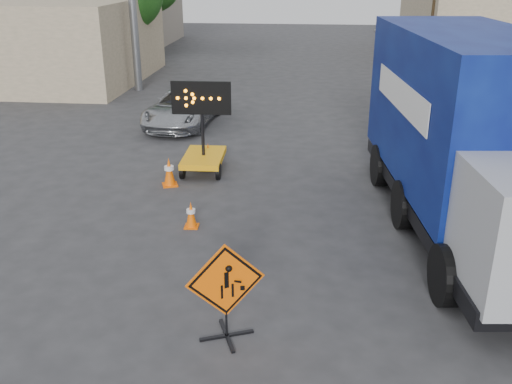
% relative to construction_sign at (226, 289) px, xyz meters
% --- Properties ---
extents(ground, '(100.00, 100.00, 0.00)m').
position_rel_construction_sign_xyz_m(ground, '(-0.58, 0.71, -0.90)').
color(ground, '#2D2D30').
rests_on(ground, ground).
extents(curb_right, '(0.40, 60.00, 0.12)m').
position_rel_construction_sign_xyz_m(curb_right, '(6.62, 15.71, -0.84)').
color(curb_right, gray).
rests_on(curb_right, ground).
extents(sidewalk_right, '(4.00, 60.00, 0.15)m').
position_rel_construction_sign_xyz_m(sidewalk_right, '(8.92, 15.71, -0.82)').
color(sidewalk_right, gray).
rests_on(sidewalk_right, ground).
extents(storefront_left_near, '(14.00, 10.00, 4.00)m').
position_rel_construction_sign_xyz_m(storefront_left_near, '(-14.58, 20.71, 1.10)').
color(storefront_left_near, '#C0A98B').
rests_on(storefront_left_near, ground).
extents(storefront_left_far, '(12.00, 10.00, 4.40)m').
position_rel_construction_sign_xyz_m(storefront_left_far, '(-15.58, 34.71, 1.30)').
color(storefront_left_far, gray).
rests_on(storefront_left_far, ground).
extents(building_right_far, '(10.00, 14.00, 4.60)m').
position_rel_construction_sign_xyz_m(building_right_far, '(12.42, 30.71, 1.40)').
color(building_right_far, '#C0A98B').
rests_on(building_right_far, ground).
extents(construction_sign, '(1.20, 0.86, 1.70)m').
position_rel_construction_sign_xyz_m(construction_sign, '(0.00, 0.00, 0.00)').
color(construction_sign, black).
rests_on(construction_sign, ground).
extents(arrow_board, '(1.67, 1.89, 2.64)m').
position_rel_construction_sign_xyz_m(arrow_board, '(-1.85, 7.80, -0.30)').
color(arrow_board, '#FBAA0D').
rests_on(arrow_board, ground).
extents(pickup_truck, '(2.46, 4.78, 1.29)m').
position_rel_construction_sign_xyz_m(pickup_truck, '(-3.58, 12.82, -0.25)').
color(pickup_truck, '#A6A9AD').
rests_on(pickup_truck, ground).
extents(box_truck, '(3.60, 9.34, 4.33)m').
position_rel_construction_sign_xyz_m(box_truck, '(4.70, 4.62, 1.07)').
color(box_truck, black).
rests_on(box_truck, ground).
extents(cone_a, '(0.34, 0.34, 0.63)m').
position_rel_construction_sign_xyz_m(cone_a, '(-1.43, 4.04, -0.58)').
color(cone_a, '#FF6005').
rests_on(cone_a, ground).
extents(cone_b, '(0.52, 0.52, 0.79)m').
position_rel_construction_sign_xyz_m(cone_b, '(-2.57, 6.58, -0.50)').
color(cone_b, '#FF6005').
rests_on(cone_b, ground).
extents(cone_c, '(0.40, 0.40, 0.64)m').
position_rel_construction_sign_xyz_m(cone_c, '(-1.85, 8.50, -0.58)').
color(cone_c, '#FF6005').
rests_on(cone_c, ground).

